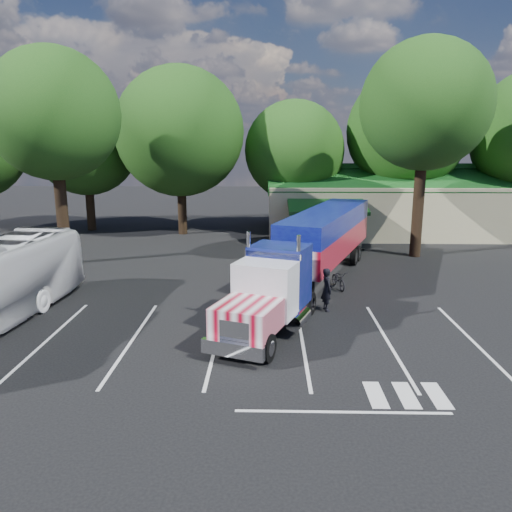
{
  "coord_description": "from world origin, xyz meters",
  "views": [
    {
      "loc": [
        1.88,
        -23.51,
        7.3
      ],
      "look_at": [
        1.33,
        -0.46,
        2.0
      ],
      "focal_mm": 35.0,
      "sensor_mm": 36.0,
      "label": 1
    }
  ],
  "objects_px": {
    "silver_sedan": "(310,232)",
    "semi_truck": "(315,246)",
    "bicycle": "(339,279)",
    "woman": "(327,289)"
  },
  "relations": [
    {
      "from": "silver_sedan",
      "to": "semi_truck",
      "type": "bearing_deg",
      "value": -160.78
    },
    {
      "from": "bicycle",
      "to": "silver_sedan",
      "type": "height_order",
      "value": "silver_sedan"
    },
    {
      "from": "semi_truck",
      "to": "bicycle",
      "type": "height_order",
      "value": "semi_truck"
    },
    {
      "from": "woman",
      "to": "bicycle",
      "type": "xyz_separation_m",
      "value": [
        1.0,
        3.41,
        -0.49
      ]
    },
    {
      "from": "semi_truck",
      "to": "woman",
      "type": "relative_size",
      "value": 9.39
    },
    {
      "from": "semi_truck",
      "to": "silver_sedan",
      "type": "relative_size",
      "value": 4.14
    },
    {
      "from": "woman",
      "to": "bicycle",
      "type": "bearing_deg",
      "value": -28.57
    },
    {
      "from": "semi_truck",
      "to": "bicycle",
      "type": "relative_size",
      "value": 10.16
    },
    {
      "from": "semi_truck",
      "to": "bicycle",
      "type": "xyz_separation_m",
      "value": [
        1.21,
        -0.18,
        -1.72
      ]
    },
    {
      "from": "bicycle",
      "to": "silver_sedan",
      "type": "xyz_separation_m",
      "value": [
        -0.47,
        12.07,
        0.25
      ]
    }
  ]
}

